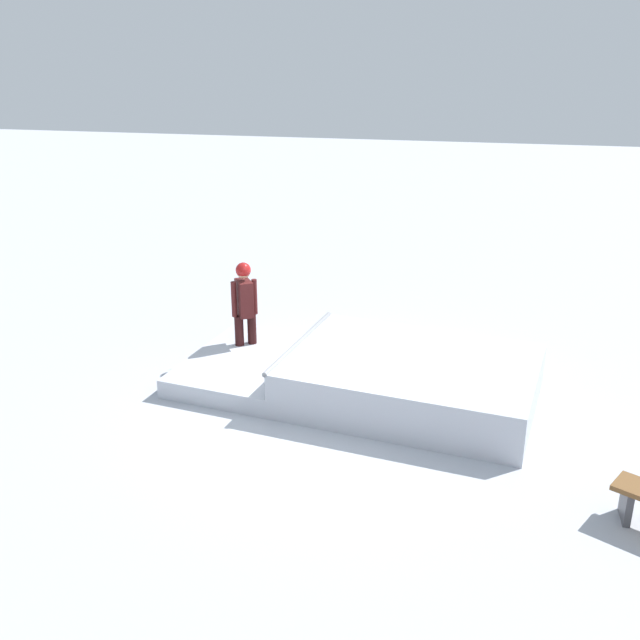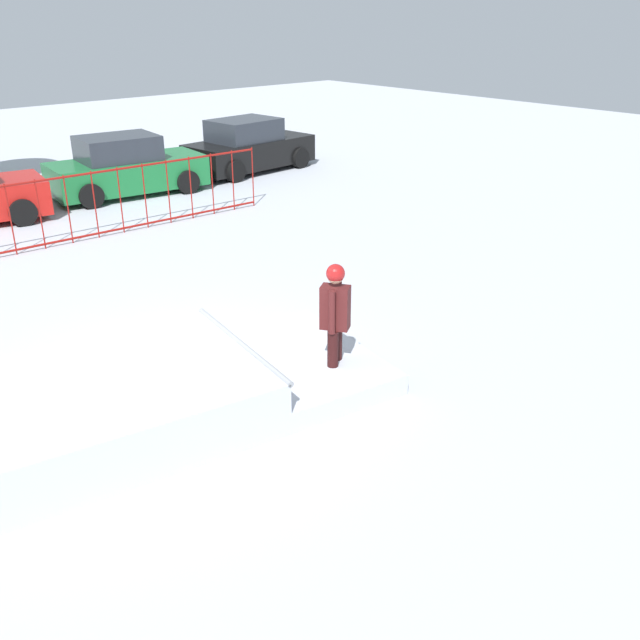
{
  "view_description": "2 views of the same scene",
  "coord_description": "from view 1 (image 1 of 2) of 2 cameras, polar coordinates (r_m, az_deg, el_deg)",
  "views": [
    {
      "loc": [
        -2.03,
        9.53,
        5.16
      ],
      "look_at": [
        0.28,
        -1.26,
        0.9
      ],
      "focal_mm": 41.51,
      "sensor_mm": 36.0,
      "label": 1
    },
    {
      "loc": [
        -4.29,
        -7.74,
        4.8
      ],
      "look_at": [
        1.34,
        -1.39,
        1.0
      ],
      "focal_mm": 39.71,
      "sensor_mm": 36.0,
      "label": 2
    }
  ],
  "objects": [
    {
      "name": "skate_ramp",
      "position": [
        11.27,
        4.68,
        -4.42
      ],
      "size": [
        5.74,
        3.42,
        0.74
      ],
      "rotation": [
        0.0,
        0.0,
        -0.16
      ],
      "color": "silver",
      "rests_on": "ground"
    },
    {
      "name": "skateboard",
      "position": [
        12.23,
        -3.74,
        -3.5
      ],
      "size": [
        0.52,
        0.81,
        0.09
      ],
      "rotation": [
        0.0,
        0.0,
        5.14
      ],
      "color": "#3F2D1E",
      "rests_on": "ground"
    },
    {
      "name": "skater",
      "position": [
        12.26,
        -5.83,
        1.2
      ],
      "size": [
        0.39,
        0.44,
        1.73
      ],
      "rotation": [
        0.0,
        0.0,
        5.29
      ],
      "color": "black",
      "rests_on": "ground"
    },
    {
      "name": "ground_plane",
      "position": [
        11.02,
        0.04,
        -6.79
      ],
      "size": [
        60.0,
        60.0,
        0.0
      ],
      "primitive_type": "plane",
      "color": "#B2B7C1"
    }
  ]
}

